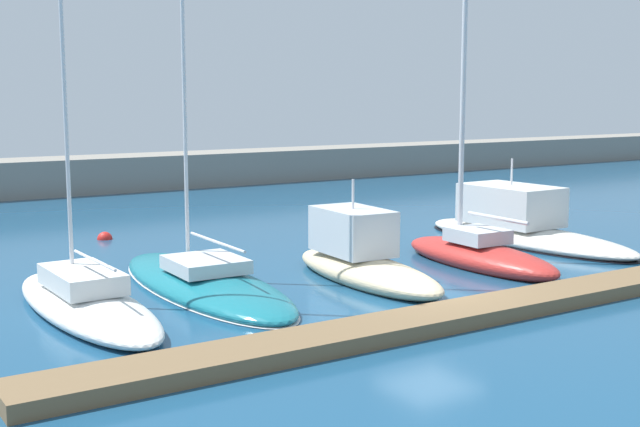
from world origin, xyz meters
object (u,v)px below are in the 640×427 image
Objects in this scene: sailboat_teal_second at (203,282)px; motorboat_sand_third at (362,258)px; sailboat_white_nearest at (85,300)px; sailboat_red_fourth at (479,252)px; motorboat_ivory_fifth at (521,226)px; mooring_buoy_red at (105,239)px.

motorboat_sand_third is (4.72, -1.48, 0.45)m from sailboat_teal_second.
sailboat_teal_second is 4.96m from motorboat_sand_third.
sailboat_white_nearest is 13.08m from sailboat_red_fourth.
sailboat_white_nearest is at bearing 93.66° from motorboat_ivory_fifth.
sailboat_white_nearest is at bearing 89.58° from motorboat_sand_third.
sailboat_white_nearest reaches higher than motorboat_sand_third.
sailboat_teal_second is 1.62× the size of motorboat_ivory_fifth.
sailboat_white_nearest is 1.01× the size of sailboat_teal_second.
mooring_buoy_red is at bearing -0.33° from sailboat_teal_second.
motorboat_sand_third is 9.39m from motorboat_ivory_fifth.
motorboat_ivory_fifth is (4.64, 2.54, 0.14)m from sailboat_red_fourth.
sailboat_white_nearest is 27.69× the size of mooring_buoy_red.
sailboat_red_fourth is (4.51, -0.46, -0.21)m from motorboat_sand_third.
sailboat_teal_second is at bearing -77.25° from sailboat_white_nearest.
motorboat_sand_third is at bearing 101.45° from motorboat_ivory_fifth.
motorboat_ivory_fifth reaches higher than motorboat_sand_third.
sailboat_red_fourth is 5.30m from motorboat_ivory_fifth.
sailboat_red_fourth is 14.83m from mooring_buoy_red.
mooring_buoy_red is at bearing 24.51° from motorboat_sand_third.
motorboat_ivory_fifth is 16.98× the size of mooring_buoy_red.
motorboat_sand_third is 0.64× the size of sailboat_red_fourth.
mooring_buoy_red is (0.26, 9.87, -0.20)m from sailboat_teal_second.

